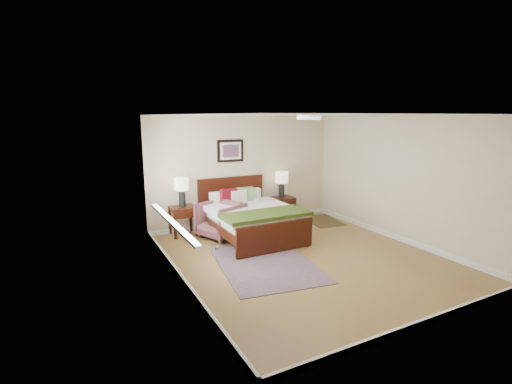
{
  "coord_description": "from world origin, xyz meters",
  "views": [
    {
      "loc": [
        -3.65,
        -5.13,
        2.47
      ],
      "look_at": [
        -0.45,
        1.05,
        1.05
      ],
      "focal_mm": 26.0,
      "sensor_mm": 36.0,
      "label": 1
    }
  ],
  "objects_px": {
    "nightstand_right": "(282,206)",
    "rug_persian": "(266,263)",
    "lamp_left": "(182,187)",
    "nightstand_left": "(183,213)",
    "lamp_right": "(282,180)",
    "armchair": "(221,220)",
    "bed": "(250,213)"
  },
  "relations": [
    {
      "from": "nightstand_left",
      "to": "rug_persian",
      "type": "distance_m",
      "value": 2.35
    },
    {
      "from": "armchair",
      "to": "rug_persian",
      "type": "relative_size",
      "value": 0.37
    },
    {
      "from": "nightstand_right",
      "to": "armchair",
      "type": "xyz_separation_m",
      "value": [
        -1.77,
        -0.49,
        0.02
      ]
    },
    {
      "from": "bed",
      "to": "lamp_left",
      "type": "bearing_deg",
      "value": 146.68
    },
    {
      "from": "bed",
      "to": "rug_persian",
      "type": "bearing_deg",
      "value": -106.22
    },
    {
      "from": "nightstand_right",
      "to": "rug_persian",
      "type": "distance_m",
      "value": 2.74
    },
    {
      "from": "bed",
      "to": "lamp_left",
      "type": "relative_size",
      "value": 3.39
    },
    {
      "from": "bed",
      "to": "nightstand_left",
      "type": "height_order",
      "value": "bed"
    },
    {
      "from": "bed",
      "to": "nightstand_right",
      "type": "height_order",
      "value": "bed"
    },
    {
      "from": "lamp_right",
      "to": "armchair",
      "type": "height_order",
      "value": "lamp_right"
    },
    {
      "from": "nightstand_right",
      "to": "rug_persian",
      "type": "relative_size",
      "value": 0.27
    },
    {
      "from": "nightstand_left",
      "to": "lamp_right",
      "type": "distance_m",
      "value": 2.47
    },
    {
      "from": "bed",
      "to": "nightstand_right",
      "type": "relative_size",
      "value": 3.57
    },
    {
      "from": "bed",
      "to": "rug_persian",
      "type": "relative_size",
      "value": 0.95
    },
    {
      "from": "lamp_right",
      "to": "rug_persian",
      "type": "relative_size",
      "value": 0.28
    },
    {
      "from": "nightstand_right",
      "to": "lamp_left",
      "type": "xyz_separation_m",
      "value": [
        -2.42,
        0.01,
        0.68
      ]
    },
    {
      "from": "nightstand_left",
      "to": "armchair",
      "type": "distance_m",
      "value": 0.82
    },
    {
      "from": "nightstand_left",
      "to": "bed",
      "type": "bearing_deg",
      "value": -32.6
    },
    {
      "from": "bed",
      "to": "armchair",
      "type": "relative_size",
      "value": 2.53
    },
    {
      "from": "bed",
      "to": "nightstand_left",
      "type": "relative_size",
      "value": 3.35
    },
    {
      "from": "nightstand_left",
      "to": "rug_persian",
      "type": "relative_size",
      "value": 0.28
    },
    {
      "from": "lamp_left",
      "to": "rug_persian",
      "type": "height_order",
      "value": "lamp_left"
    },
    {
      "from": "rug_persian",
      "to": "nightstand_right",
      "type": "bearing_deg",
      "value": 61.76
    },
    {
      "from": "nightstand_left",
      "to": "rug_persian",
      "type": "bearing_deg",
      "value": -69.89
    },
    {
      "from": "bed",
      "to": "nightstand_left",
      "type": "distance_m",
      "value": 1.42
    },
    {
      "from": "lamp_left",
      "to": "rug_persian",
      "type": "bearing_deg",
      "value": -70.07
    },
    {
      "from": "bed",
      "to": "nightstand_left",
      "type": "bearing_deg",
      "value": 147.4
    },
    {
      "from": "lamp_right",
      "to": "armchair",
      "type": "bearing_deg",
      "value": -164.16
    },
    {
      "from": "armchair",
      "to": "nightstand_right",
      "type": "bearing_deg",
      "value": 84.53
    },
    {
      "from": "lamp_right",
      "to": "armchair",
      "type": "relative_size",
      "value": 0.75
    },
    {
      "from": "nightstand_right",
      "to": "nightstand_left",
      "type": "bearing_deg",
      "value": -179.8
    },
    {
      "from": "armchair",
      "to": "lamp_right",
      "type": "bearing_deg",
      "value": 84.91
    }
  ]
}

